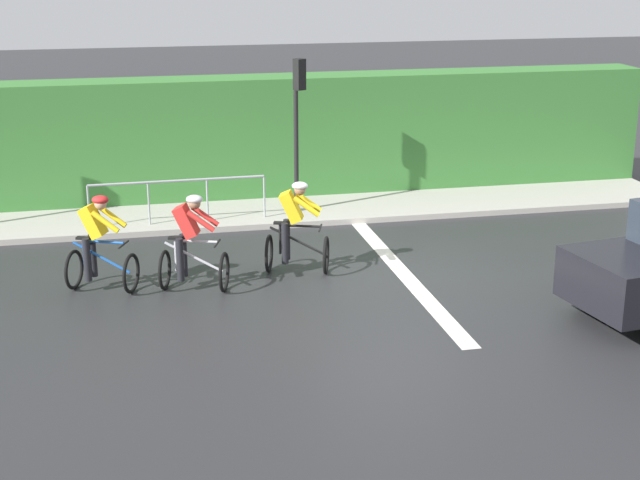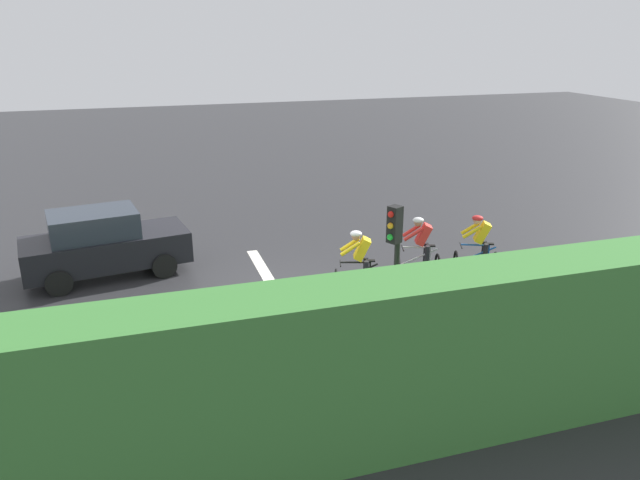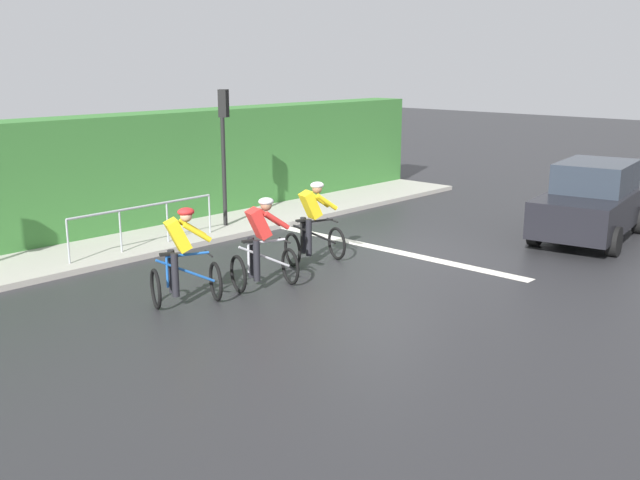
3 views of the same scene
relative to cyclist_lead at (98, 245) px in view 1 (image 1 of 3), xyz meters
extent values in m
plane|color=#28282B|center=(-0.13, -5.03, -0.80)|extent=(80.00, 80.00, 0.00)
cube|color=#ADA89E|center=(4.34, -3.03, -0.74)|extent=(2.80, 19.25, 0.12)
cube|color=gray|center=(5.24, -3.03, -0.47)|extent=(0.44, 19.25, 0.66)
cube|color=#387533|center=(5.54, -3.03, 0.59)|extent=(1.10, 19.25, 2.77)
cube|color=silver|center=(-0.13, -5.24, -0.79)|extent=(7.00, 0.30, 0.01)
torus|color=black|center=(-0.21, -0.51, -0.46)|extent=(0.65, 0.32, 0.68)
torus|color=black|center=(0.18, 0.43, -0.46)|extent=(0.65, 0.32, 0.68)
cylinder|color=#1E59B2|center=(-0.02, -0.04, -0.21)|extent=(0.43, 0.93, 0.51)
cylinder|color=#1E59B2|center=(0.10, 0.25, -0.18)|extent=(0.04, 0.04, 0.55)
cylinder|color=#1E59B2|center=(-0.04, -0.08, 0.07)|extent=(0.32, 0.67, 0.04)
cube|color=black|center=(0.10, 0.25, 0.11)|extent=(0.18, 0.24, 0.04)
cylinder|color=black|center=(-0.17, -0.41, 0.04)|extent=(0.40, 0.19, 0.03)
cube|color=yellow|center=(0.02, 0.06, 0.41)|extent=(0.44, 0.49, 0.57)
sphere|color=tan|center=(-0.04, -0.08, 0.72)|extent=(0.20, 0.20, 0.20)
ellipsoid|color=red|center=(-0.04, -0.08, 0.79)|extent=(0.33, 0.35, 0.14)
cylinder|color=black|center=(0.17, 0.10, -0.23)|extent=(0.12, 0.12, 0.74)
cylinder|color=black|center=(-0.05, 0.20, -0.23)|extent=(0.12, 0.12, 0.74)
cylinder|color=yellow|center=(0.06, -0.27, 0.47)|extent=(0.27, 0.47, 0.37)
cylinder|color=yellow|center=(-0.23, -0.14, 0.47)|extent=(0.27, 0.47, 0.37)
torus|color=black|center=(-0.48, -2.03, -0.46)|extent=(0.66, 0.27, 0.68)
torus|color=black|center=(-0.16, -1.06, -0.46)|extent=(0.66, 0.27, 0.68)
cylinder|color=silver|center=(-0.32, -1.55, -0.21)|extent=(0.35, 0.95, 0.51)
cylinder|color=silver|center=(-0.22, -1.26, -0.18)|extent=(0.04, 0.04, 0.55)
cylinder|color=silver|center=(-0.33, -1.60, 0.07)|extent=(0.27, 0.69, 0.04)
cube|color=black|center=(-0.22, -1.26, 0.11)|extent=(0.16, 0.24, 0.04)
cylinder|color=black|center=(-0.45, -1.93, 0.04)|extent=(0.41, 0.16, 0.03)
cube|color=red|center=(-0.28, -1.45, 0.41)|extent=(0.41, 0.48, 0.57)
sphere|color=#9E7051|center=(-0.33, -1.60, 0.72)|extent=(0.20, 0.20, 0.20)
ellipsoid|color=silver|center=(-0.33, -1.60, 0.79)|extent=(0.32, 0.34, 0.14)
cylinder|color=black|center=(-0.14, -1.39, -0.23)|extent=(0.12, 0.12, 0.74)
cylinder|color=black|center=(-0.37, -1.32, -0.23)|extent=(0.12, 0.12, 0.74)
cylinder|color=red|center=(-0.22, -1.77, 0.47)|extent=(0.24, 0.48, 0.37)
cylinder|color=red|center=(-0.53, -1.67, 0.47)|extent=(0.24, 0.48, 0.37)
torus|color=black|center=(0.05, -3.90, -0.46)|extent=(0.67, 0.27, 0.68)
torus|color=black|center=(0.36, -2.93, -0.46)|extent=(0.67, 0.27, 0.68)
cylinder|color=black|center=(0.20, -3.41, -0.21)|extent=(0.35, 0.95, 0.51)
cylinder|color=black|center=(0.30, -3.12, -0.18)|extent=(0.04, 0.04, 0.55)
cylinder|color=black|center=(0.19, -3.46, 0.07)|extent=(0.26, 0.69, 0.04)
cube|color=black|center=(0.30, -3.12, 0.11)|extent=(0.16, 0.24, 0.04)
cylinder|color=black|center=(0.08, -3.80, 0.04)|extent=(0.41, 0.16, 0.03)
cube|color=yellow|center=(0.23, -3.32, 0.41)|extent=(0.41, 0.48, 0.57)
sphere|color=#9E7051|center=(0.19, -3.46, 0.72)|extent=(0.20, 0.20, 0.20)
ellipsoid|color=silver|center=(0.19, -3.46, 0.79)|extent=(0.31, 0.34, 0.14)
cylinder|color=black|center=(0.38, -3.26, -0.23)|extent=(0.12, 0.12, 0.74)
cylinder|color=black|center=(0.15, -3.18, -0.23)|extent=(0.12, 0.12, 0.74)
cylinder|color=yellow|center=(0.30, -3.64, 0.47)|extent=(0.23, 0.48, 0.37)
cylinder|color=yellow|center=(-0.01, -3.54, 0.47)|extent=(0.23, 0.48, 0.37)
cylinder|color=black|center=(-2.38, -7.79, -0.48)|extent=(0.32, 0.67, 0.64)
cube|color=#EAEACC|center=(-3.82, -7.27, 0.00)|extent=(0.29, 0.12, 0.16)
cube|color=#EAEACC|center=(-2.82, -7.11, 0.00)|extent=(0.29, 0.12, 0.16)
cylinder|color=black|center=(3.82, -4.09, 0.55)|extent=(0.10, 0.10, 2.70)
cube|color=black|center=(3.86, -4.18, 2.22)|extent=(0.27, 0.27, 0.64)
sphere|color=red|center=(3.91, -4.28, 2.42)|extent=(0.11, 0.11, 0.11)
sphere|color=orange|center=(3.91, -4.28, 2.22)|extent=(0.11, 0.11, 0.11)
sphere|color=green|center=(3.91, -4.28, 2.02)|extent=(0.11, 0.11, 0.11)
cylinder|color=#999EA3|center=(3.44, -1.56, 0.20)|extent=(0.12, 3.57, 0.05)
cylinder|color=#999EA3|center=(3.48, -3.34, -0.30)|extent=(0.04, 0.04, 1.00)
cylinder|color=#999EA3|center=(3.45, -2.15, -0.30)|extent=(0.04, 0.04, 1.00)
cylinder|color=#999EA3|center=(3.43, -0.96, -0.30)|extent=(0.04, 0.04, 1.00)
cylinder|color=#999EA3|center=(3.40, 0.22, -0.30)|extent=(0.04, 0.04, 1.00)
camera|label=1|loc=(-15.53, -0.42, 4.81)|focal=53.46mm
camera|label=2|loc=(12.69, -8.26, 5.34)|focal=33.81mm
camera|label=3|loc=(-9.67, 7.03, 3.21)|focal=41.21mm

